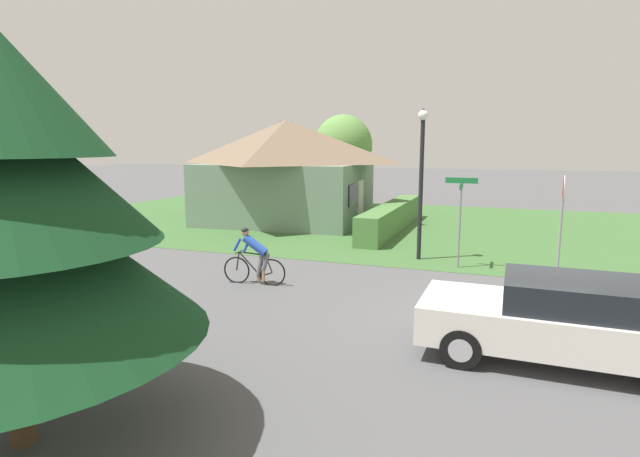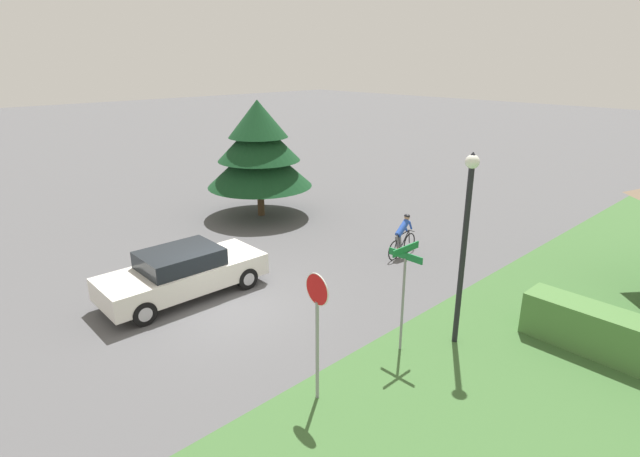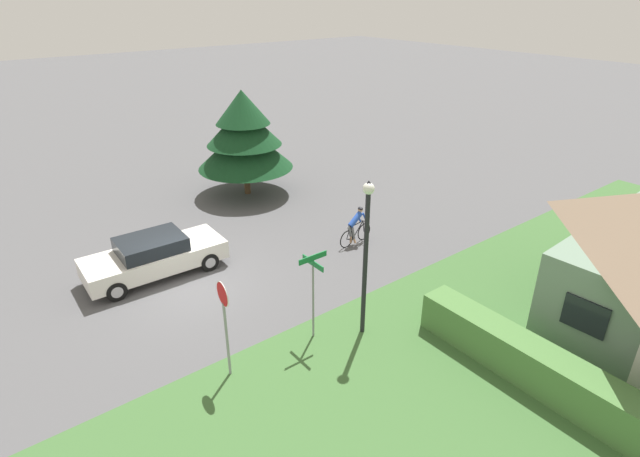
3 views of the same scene
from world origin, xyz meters
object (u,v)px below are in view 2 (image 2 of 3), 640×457
at_px(stop_sign, 317,314).
at_px(cyclist, 402,237).
at_px(street_name_sign, 404,279).
at_px(sedan_left_lane, 183,273).
at_px(conifer_tall_near, 259,150).
at_px(street_lamp, 466,229).

bearing_deg(stop_sign, cyclist, -60.52).
bearing_deg(cyclist, street_name_sign, -148.24).
relative_size(stop_sign, street_name_sign, 1.05).
distance_m(sedan_left_lane, cyclist, 7.41).
bearing_deg(conifer_tall_near, cyclist, 5.10).
bearing_deg(conifer_tall_near, stop_sign, -32.13).
bearing_deg(conifer_tall_near, sedan_left_lane, -53.39).
relative_size(street_name_sign, conifer_tall_near, 0.53).
relative_size(sedan_left_lane, street_lamp, 1.02).
distance_m(street_lamp, street_name_sign, 1.77).
distance_m(stop_sign, conifer_tall_near, 12.69).
height_order(stop_sign, street_name_sign, stop_sign).
distance_m(sedan_left_lane, conifer_tall_near, 8.20).
xyz_separation_m(stop_sign, conifer_tall_near, (-10.71, 6.73, 0.96)).
xyz_separation_m(stop_sign, street_lamp, (0.75, 3.87, 0.97)).
bearing_deg(sedan_left_lane, cyclist, -18.01).
xyz_separation_m(cyclist, conifer_tall_near, (-7.16, -0.64, 2.16)).
xyz_separation_m(street_lamp, conifer_tall_near, (-11.47, 2.85, -0.01)).
relative_size(street_lamp, conifer_tall_near, 0.94).
relative_size(stop_sign, street_lamp, 0.59).
distance_m(stop_sign, street_name_sign, 2.63).
relative_size(cyclist, street_name_sign, 0.64).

